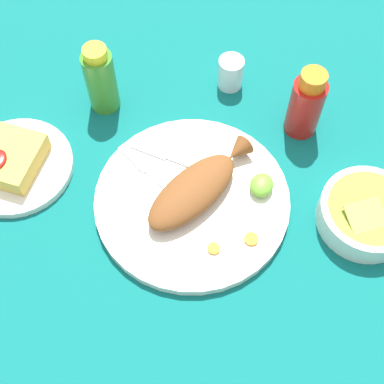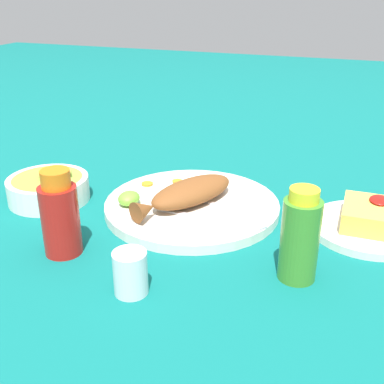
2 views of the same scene
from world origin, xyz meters
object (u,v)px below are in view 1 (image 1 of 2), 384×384
at_px(side_plate_fries, 16,166).
at_px(main_plate, 192,200).
at_px(fork_far, 172,158).
at_px(hot_sauce_bottle_green, 101,79).
at_px(fork_near, 151,174).
at_px(fried_fish, 196,188).
at_px(salt_cup, 230,74).
at_px(guacamole_bowl, 367,213).
at_px(hot_sauce_bottle_red, 306,104).

bearing_deg(side_plate_fries, main_plate, 94.80).
bearing_deg(main_plate, fork_far, -138.15).
bearing_deg(hot_sauce_bottle_green, fork_near, 46.35).
relative_size(fried_fish, salt_cup, 3.55).
distance_m(fried_fish, salt_cup, 0.26).
distance_m(fork_near, salt_cup, 0.26).
xyz_separation_m(main_plate, fork_far, (-0.06, -0.06, 0.01)).
bearing_deg(guacamole_bowl, hot_sauce_bottle_green, -101.52).
xyz_separation_m(hot_sauce_bottle_green, salt_cup, (-0.12, 0.21, -0.04)).
bearing_deg(main_plate, fork_near, -105.52).
distance_m(main_plate, salt_cup, 0.27).
height_order(salt_cup, guacamole_bowl, salt_cup).
bearing_deg(fork_near, salt_cup, -76.29).
relative_size(fork_near, fork_far, 0.90).
distance_m(fork_near, hot_sauce_bottle_green, 0.20).
bearing_deg(guacamole_bowl, fork_far, -91.77).
xyz_separation_m(fork_far, hot_sauce_bottle_green, (-0.09, -0.16, 0.05)).
relative_size(main_plate, salt_cup, 5.15).
bearing_deg(salt_cup, hot_sauce_bottle_red, 68.25).
xyz_separation_m(fork_far, hot_sauce_bottle_red, (-0.15, 0.20, 0.05)).
relative_size(salt_cup, side_plate_fries, 0.32).
height_order(salt_cup, side_plate_fries, salt_cup).
bearing_deg(guacamole_bowl, salt_cup, -127.02).
bearing_deg(salt_cup, fried_fish, 2.95).
height_order(hot_sauce_bottle_green, salt_cup, hot_sauce_bottle_green).
relative_size(hot_sauce_bottle_green, guacamole_bowl, 0.91).
relative_size(fried_fish, fork_far, 1.21).
distance_m(fork_far, salt_cup, 0.21).
height_order(hot_sauce_bottle_red, side_plate_fries, hot_sauce_bottle_red).
xyz_separation_m(fork_near, fork_far, (-0.04, 0.02, 0.00)).
distance_m(main_plate, side_plate_fries, 0.31).
relative_size(fork_far, guacamole_bowl, 1.18).
xyz_separation_m(hot_sauce_bottle_green, guacamole_bowl, (0.10, 0.50, -0.04)).
height_order(fork_near, guacamole_bowl, guacamole_bowl).
xyz_separation_m(fork_near, hot_sauce_bottle_red, (-0.19, 0.22, 0.05)).
bearing_deg(fork_near, fried_fish, -159.50).
height_order(side_plate_fries, guacamole_bowl, guacamole_bowl).
relative_size(main_plate, hot_sauce_bottle_green, 2.30).
height_order(fork_near, salt_cup, salt_cup).
bearing_deg(fork_near, hot_sauce_bottle_green, -13.95).
bearing_deg(fork_far, main_plate, 138.62).
relative_size(fork_near, side_plate_fries, 0.85).
relative_size(hot_sauce_bottle_red, side_plate_fries, 0.71).
xyz_separation_m(fork_near, guacamole_bowl, (-0.03, 0.36, 0.01)).
distance_m(main_plate, fork_far, 0.09).
height_order(main_plate, fork_far, fork_far).
xyz_separation_m(fried_fish, side_plate_fries, (0.03, -0.32, -0.03)).
relative_size(fork_far, salt_cup, 2.92).
xyz_separation_m(hot_sauce_bottle_red, side_plate_fries, (0.24, -0.45, -0.06)).
bearing_deg(fried_fish, salt_cup, -150.20).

